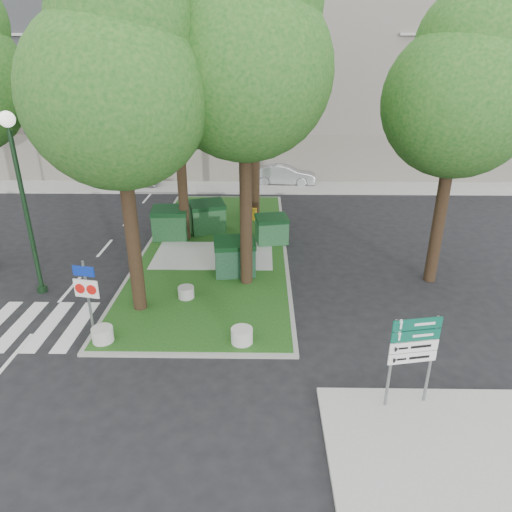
{
  "coord_description": "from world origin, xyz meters",
  "views": [
    {
      "loc": [
        2.6,
        -10.83,
        7.77
      ],
      "look_at": [
        2.39,
        2.57,
        2.0
      ],
      "focal_mm": 32.0,
      "sensor_mm": 36.0,
      "label": 1
    }
  ],
  "objects_px": {
    "dumpster_c": "(235,257)",
    "traffic_sign_pole": "(87,290)",
    "tree_street_right": "(463,86)",
    "bollard_mid": "(186,292)",
    "litter_bin": "(254,214)",
    "bollard_left": "(103,334)",
    "tree_median_mid": "(178,81)",
    "bollard_right": "(242,336)",
    "street_lamp": "(21,185)",
    "tree_median_near_right": "(247,52)",
    "tree_median_far": "(257,47)",
    "directional_sign": "(413,348)",
    "dumpster_a": "(170,223)",
    "tree_median_near_left": "(118,78)",
    "dumpster_d": "(272,230)",
    "car_white": "(127,177)",
    "car_silver": "(284,174)",
    "dumpster_b": "(207,217)"
  },
  "relations": [
    {
      "from": "bollard_left",
      "to": "litter_bin",
      "type": "relative_size",
      "value": 1.0
    },
    {
      "from": "tree_median_far",
      "to": "car_white",
      "type": "relative_size",
      "value": 2.91
    },
    {
      "from": "tree_street_right",
      "to": "dumpster_c",
      "type": "height_order",
      "value": "tree_street_right"
    },
    {
      "from": "tree_median_mid",
      "to": "car_silver",
      "type": "distance_m",
      "value": 13.13
    },
    {
      "from": "tree_median_near_left",
      "to": "traffic_sign_pole",
      "type": "xyz_separation_m",
      "value": [
        -1.09,
        -1.7,
        -5.68
      ]
    },
    {
      "from": "directional_sign",
      "to": "car_white",
      "type": "xyz_separation_m",
      "value": [
        -12.42,
        20.61,
        -0.99
      ]
    },
    {
      "from": "street_lamp",
      "to": "car_white",
      "type": "bearing_deg",
      "value": 93.59
    },
    {
      "from": "tree_median_mid",
      "to": "bollard_right",
      "type": "xyz_separation_m",
      "value": [
        2.92,
        -8.56,
        -6.63
      ]
    },
    {
      "from": "tree_median_mid",
      "to": "bollard_mid",
      "type": "xyz_separation_m",
      "value": [
        0.85,
        -5.83,
        -6.66
      ]
    },
    {
      "from": "tree_median_near_right",
      "to": "dumpster_a",
      "type": "relative_size",
      "value": 6.86
    },
    {
      "from": "tree_street_right",
      "to": "litter_bin",
      "type": "xyz_separation_m",
      "value": [
        -6.98,
        6.68,
        -6.55
      ]
    },
    {
      "from": "dumpster_d",
      "to": "litter_bin",
      "type": "relative_size",
      "value": 2.55
    },
    {
      "from": "tree_median_near_left",
      "to": "bollard_right",
      "type": "distance_m",
      "value": 8.03
    },
    {
      "from": "dumpster_c",
      "to": "tree_street_right",
      "type": "bearing_deg",
      "value": -8.71
    },
    {
      "from": "car_silver",
      "to": "traffic_sign_pole",
      "type": "bearing_deg",
      "value": 165.56
    },
    {
      "from": "tree_median_mid",
      "to": "bollard_left",
      "type": "relative_size",
      "value": 16.07
    },
    {
      "from": "bollard_mid",
      "to": "litter_bin",
      "type": "bearing_deg",
      "value": 75.67
    },
    {
      "from": "dumpster_c",
      "to": "litter_bin",
      "type": "distance_m",
      "value": 6.57
    },
    {
      "from": "dumpster_a",
      "to": "bollard_left",
      "type": "xyz_separation_m",
      "value": [
        -0.43,
        -8.51,
        -0.5
      ]
    },
    {
      "from": "tree_median_near_right",
      "to": "dumpster_d",
      "type": "xyz_separation_m",
      "value": [
        0.91,
        3.93,
        -7.24
      ]
    },
    {
      "from": "dumpster_c",
      "to": "bollard_left",
      "type": "height_order",
      "value": "dumpster_c"
    },
    {
      "from": "bollard_left",
      "to": "car_white",
      "type": "bearing_deg",
      "value": 103.22
    },
    {
      "from": "traffic_sign_pole",
      "to": "tree_street_right",
      "type": "bearing_deg",
      "value": 31.33
    },
    {
      "from": "tree_median_mid",
      "to": "tree_street_right",
      "type": "relative_size",
      "value": 0.99
    },
    {
      "from": "tree_median_mid",
      "to": "car_white",
      "type": "relative_size",
      "value": 2.44
    },
    {
      "from": "dumpster_c",
      "to": "bollard_right",
      "type": "bearing_deg",
      "value": -91.82
    },
    {
      "from": "bollard_mid",
      "to": "car_silver",
      "type": "bearing_deg",
      "value": 76.02
    },
    {
      "from": "tree_median_far",
      "to": "tree_median_mid",
      "type": "bearing_deg",
      "value": -136.85
    },
    {
      "from": "tree_median_mid",
      "to": "bollard_mid",
      "type": "bearing_deg",
      "value": -81.74
    },
    {
      "from": "bollard_left",
      "to": "bollard_right",
      "type": "height_order",
      "value": "bollard_right"
    },
    {
      "from": "dumpster_d",
      "to": "tree_street_right",
      "type": "bearing_deg",
      "value": -41.53
    },
    {
      "from": "bollard_right",
      "to": "street_lamp",
      "type": "relative_size",
      "value": 0.1
    },
    {
      "from": "dumpster_c",
      "to": "tree_median_mid",
      "type": "bearing_deg",
      "value": 114.75
    },
    {
      "from": "tree_median_near_right",
      "to": "dumpster_c",
      "type": "height_order",
      "value": "tree_median_near_right"
    },
    {
      "from": "bollard_right",
      "to": "bollard_mid",
      "type": "height_order",
      "value": "bollard_right"
    },
    {
      "from": "dumpster_c",
      "to": "traffic_sign_pole",
      "type": "relative_size",
      "value": 0.66
    },
    {
      "from": "tree_median_mid",
      "to": "tree_median_far",
      "type": "distance_m",
      "value": 4.59
    },
    {
      "from": "bollard_right",
      "to": "litter_bin",
      "type": "height_order",
      "value": "litter_bin"
    },
    {
      "from": "tree_median_far",
      "to": "dumpster_d",
      "type": "distance_m",
      "value": 8.4
    },
    {
      "from": "street_lamp",
      "to": "car_silver",
      "type": "distance_m",
      "value": 18.6
    },
    {
      "from": "tree_street_right",
      "to": "car_white",
      "type": "distance_m",
      "value": 21.48
    },
    {
      "from": "tree_median_near_left",
      "to": "tree_street_right",
      "type": "distance_m",
      "value": 10.8
    },
    {
      "from": "dumpster_c",
      "to": "bollard_mid",
      "type": "xyz_separation_m",
      "value": [
        -1.59,
        -1.98,
        -0.5
      ]
    },
    {
      "from": "tree_median_near_left",
      "to": "dumpster_b",
      "type": "bearing_deg",
      "value": 79.69
    },
    {
      "from": "tree_median_near_right",
      "to": "car_white",
      "type": "xyz_separation_m",
      "value": [
        -8.44,
        14.05,
        -7.29
      ]
    },
    {
      "from": "traffic_sign_pole",
      "to": "tree_median_near_right",
      "type": "bearing_deg",
      "value": 50.28
    },
    {
      "from": "tree_median_near_right",
      "to": "dumpster_d",
      "type": "relative_size",
      "value": 7.25
    },
    {
      "from": "tree_median_far",
      "to": "directional_sign",
      "type": "xyz_separation_m",
      "value": [
        3.78,
        -14.06,
        -6.63
      ]
    },
    {
      "from": "litter_bin",
      "to": "street_lamp",
      "type": "distance_m",
      "value": 11.5
    },
    {
      "from": "tree_median_far",
      "to": "car_white",
      "type": "bearing_deg",
      "value": 142.85
    }
  ]
}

